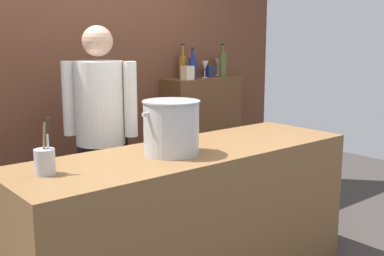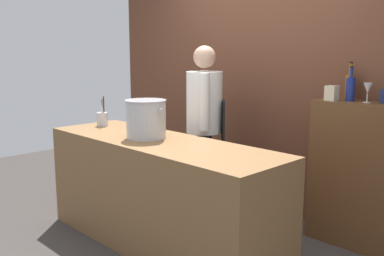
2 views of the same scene
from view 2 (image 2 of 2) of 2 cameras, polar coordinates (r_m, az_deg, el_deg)
ground_plane at (r=3.83m, az=-4.08°, el=-14.91°), size 8.00×8.00×0.00m
brick_back_panel at (r=4.50m, az=9.52°, el=8.48°), size 4.40×0.10×3.00m
prep_counter at (r=3.66m, az=-4.17°, el=-8.52°), size 2.26×0.70×0.90m
bar_cabinet at (r=3.89m, az=20.83°, el=-5.71°), size 0.76×0.32×1.21m
chef at (r=4.18m, az=1.67°, el=1.11°), size 0.44×0.44×1.66m
stockpot_large at (r=3.62m, az=-6.01°, el=1.17°), size 0.40×0.34×0.32m
utensil_crock at (r=4.28m, az=-11.60°, el=1.19°), size 0.10×0.10×0.29m
wine_bottle_amber at (r=3.90m, az=19.83°, el=5.15°), size 0.07×0.07×0.32m
wine_bottle_cobalt at (r=3.81m, az=19.93°, el=4.87°), size 0.07×0.07×0.28m
wine_glass_tall at (r=3.74m, az=21.92°, el=4.76°), size 0.07×0.07×0.16m
spice_tin_cream at (r=3.80m, az=17.73°, el=4.34°), size 0.09×0.09×0.12m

